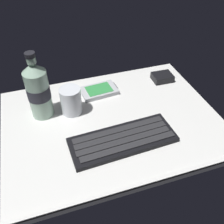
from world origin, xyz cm
name	(u,v)px	position (x,y,z in cm)	size (l,w,h in cm)	color
ground_plane	(112,122)	(0.00, -0.23, -0.99)	(64.00, 48.00, 2.80)	silver
keyboard	(124,139)	(0.36, -9.47, 0.81)	(29.48, 12.35, 1.70)	black
handheld_device	(98,91)	(-0.32, 14.30, 0.73)	(13.25, 8.63, 1.50)	#B7BABF
juice_cup	(71,102)	(-10.62, 7.36, 3.91)	(6.40, 6.40, 8.50)	silver
water_bottle	(38,90)	(-19.29, 9.15, 9.01)	(6.73, 6.73, 20.80)	#9EC1A8
charger_block	(162,77)	(23.81, 14.44, 1.20)	(7.00, 5.60, 2.40)	black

